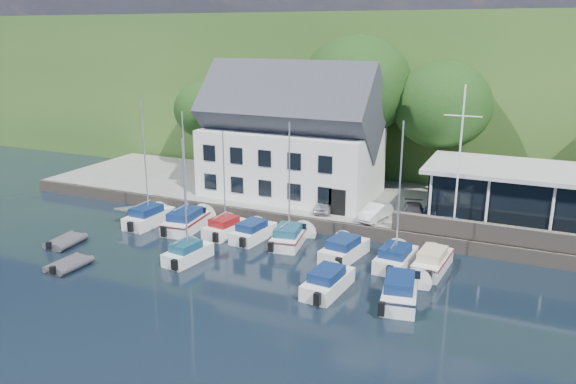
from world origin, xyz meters
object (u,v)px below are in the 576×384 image
(boat_r1_0, at_px, (145,165))
(boat_r1_4, at_px, (289,186))
(flagpole, at_px, (459,161))
(boat_r1_3, at_px, (253,230))
(boat_r2_4, at_px, (400,288))
(dinghy_1, at_px, (69,263))
(car_dgrey, at_px, (413,213))
(boat_r2_3, at_px, (328,279))
(boat_r1_6, at_px, (399,200))
(car_silver, at_px, (324,204))
(club_pavilion, at_px, (521,196))
(boat_r1_5, at_px, (344,247))
(car_white, at_px, (376,212))
(boat_r1_2, at_px, (224,178))
(car_blue, at_px, (443,216))
(dinghy_0, at_px, (66,240))
(boat_r1_7, at_px, (433,259))
(boat_r2_1, at_px, (185,199))
(boat_r1_1, at_px, (185,168))
(harbor_building, at_px, (291,143))

(boat_r1_0, xyz_separation_m, boat_r1_4, (11.46, 0.64, -0.50))
(flagpole, distance_m, boat_r1_3, 14.83)
(boat_r2_4, relative_size, dinghy_1, 2.27)
(car_dgrey, bearing_deg, boat_r2_3, -112.83)
(boat_r1_6, relative_size, boat_r2_4, 1.35)
(car_silver, xyz_separation_m, dinghy_1, (-11.49, -14.57, -1.21))
(boat_r1_6, bearing_deg, dinghy_1, -151.13)
(club_pavilion, bearing_deg, boat_r1_5, -138.64)
(boat_r1_4, bearing_deg, car_white, 35.72)
(boat_r1_2, distance_m, boat_r1_4, 4.96)
(car_blue, relative_size, dinghy_0, 1.32)
(car_silver, distance_m, boat_r1_2, 8.18)
(car_dgrey, height_order, flagpole, flagpole)
(car_dgrey, xyz_separation_m, boat_r1_5, (-3.05, -6.46, -0.82))
(car_dgrey, distance_m, boat_r1_2, 13.88)
(club_pavilion, relative_size, boat_r1_4, 1.58)
(car_blue, bearing_deg, boat_r1_7, -106.07)
(boat_r1_6, relative_size, boat_r2_1, 1.04)
(car_dgrey, xyz_separation_m, boat_r1_2, (-12.30, -5.85, 2.70))
(club_pavilion, xyz_separation_m, boat_r2_3, (-9.39, -13.89, -2.33))
(club_pavilion, xyz_separation_m, boat_r1_1, (-22.64, -8.28, 1.64))
(harbor_building, distance_m, boat_r1_3, 9.94)
(boat_r1_0, height_order, boat_r1_3, boat_r1_0)
(boat_r1_3, bearing_deg, boat_r1_1, -172.71)
(boat_r1_4, distance_m, boat_r2_3, 8.43)
(car_blue, distance_m, boat_r1_7, 5.99)
(boat_r1_1, bearing_deg, boat_r2_1, -61.57)
(boat_r1_7, distance_m, boat_r2_4, 4.91)
(club_pavilion, height_order, dinghy_0, club_pavilion)
(boat_r2_1, height_order, dinghy_1, boat_r2_1)
(boat_r1_1, height_order, dinghy_1, boat_r1_1)
(boat_r1_2, distance_m, boat_r1_7, 15.28)
(boat_r2_4, bearing_deg, car_blue, 78.02)
(boat_r1_0, height_order, dinghy_0, boat_r1_0)
(boat_r2_3, xyz_separation_m, boat_r2_4, (4.02, 0.53, 0.04))
(car_white, xyz_separation_m, car_blue, (4.72, 0.64, 0.09))
(dinghy_0, bearing_deg, dinghy_1, -47.02)
(car_dgrey, distance_m, boat_r1_1, 16.95)
(club_pavilion, bearing_deg, dinghy_0, -152.84)
(boat_r2_4, height_order, dinghy_1, boat_r2_4)
(boat_r2_1, xyz_separation_m, dinghy_0, (-9.31, -1.11, -3.86))
(flagpole, height_order, boat_r1_5, flagpole)
(car_silver, height_order, boat_r1_3, car_silver)
(boat_r2_1, bearing_deg, dinghy_0, -164.68)
(harbor_building, xyz_separation_m, dinghy_1, (-7.26, -18.01, -5.02))
(boat_r2_1, distance_m, dinghy_1, 8.30)
(car_silver, relative_size, boat_r1_7, 0.54)
(car_silver, height_order, car_white, car_white)
(boat_r1_1, xyz_separation_m, boat_r1_5, (12.55, -0.61, -3.95))
(boat_r1_4, bearing_deg, boat_r1_2, 173.46)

